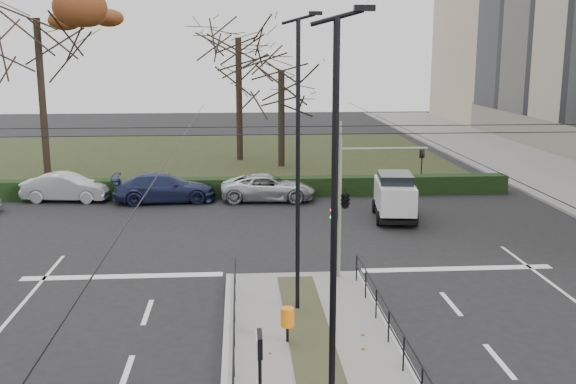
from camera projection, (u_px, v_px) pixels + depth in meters
name	position (u px, v px, depth m)	size (l,w,h in m)	color
ground	(308.00, 335.00, 18.79)	(140.00, 140.00, 0.00)	black
median_island	(319.00, 374.00, 16.34)	(4.40, 15.00, 0.14)	slate
sidewalk_east	(562.00, 178.00, 41.54)	(8.00, 90.00, 0.14)	slate
park	(183.00, 158.00, 49.59)	(38.00, 26.00, 0.10)	#273018
hedge	(163.00, 188.00, 36.42)	(38.00, 1.00, 1.00)	black
median_railing	(320.00, 341.00, 16.05)	(4.14, 13.24, 0.92)	black
catenary	(303.00, 203.00, 19.67)	(20.00, 34.00, 6.00)	black
traffic_light	(348.00, 197.00, 22.71)	(3.26, 1.87, 4.80)	slate
litter_bin	(287.00, 318.00, 17.89)	(0.37, 0.37, 0.95)	black
info_panel	(260.00, 356.00, 13.33)	(0.12, 0.57, 2.17)	black
streetlamp_median_near	(335.00, 243.00, 12.03)	(0.70, 0.14, 8.37)	black
streetlamp_median_far	(299.00, 164.00, 19.45)	(0.73, 0.15, 8.70)	black
parked_car_second	(66.00, 187.00, 35.43)	(1.56, 4.48, 1.48)	#AEB0B6
parked_car_third	(165.00, 187.00, 35.22)	(2.16, 5.30, 1.54)	#1E2546
parked_car_fourth	(268.00, 188.00, 35.60)	(2.29, 4.98, 1.38)	#AEB0B6
white_van	(395.00, 195.00, 31.55)	(2.23, 4.13, 2.18)	silver
rust_tree	(36.00, 18.00, 40.95)	(9.66, 9.66, 12.69)	black
bare_tree_center	(238.00, 47.00, 46.96)	(6.75, 6.75, 11.44)	black
bare_tree_near	(281.00, 77.00, 44.74)	(6.57, 6.57, 8.57)	black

